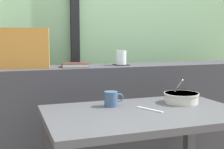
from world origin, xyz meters
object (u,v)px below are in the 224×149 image
at_px(coaster_square, 121,65).
at_px(throw_pillow, 24,48).
at_px(juice_glass, 121,58).
at_px(fork_utensil, 150,109).
at_px(closed_book, 75,65).
at_px(breakfast_table, 144,132).
at_px(ceramic_mug, 111,99).
at_px(soup_bowl, 181,98).

height_order(coaster_square, throw_pillow, throw_pillow).
bearing_deg(juice_glass, fork_utensil, -96.53).
xyz_separation_m(closed_book, fork_utensil, (0.27, -0.58, -0.20)).
bearing_deg(breakfast_table, fork_utensil, 14.53).
bearing_deg(ceramic_mug, throw_pillow, 133.25).
bearing_deg(closed_book, coaster_square, 4.83).
xyz_separation_m(closed_book, soup_bowl, (0.53, -0.48, -0.17)).
height_order(coaster_square, juice_glass, juice_glass).
bearing_deg(juice_glass, closed_book, -175.17).
distance_m(coaster_square, ceramic_mug, 0.54).
distance_m(coaster_square, soup_bowl, 0.57).
distance_m(closed_book, ceramic_mug, 0.47).
bearing_deg(throw_pillow, fork_utensil, -45.69).
bearing_deg(fork_utensil, closed_book, 89.81).
relative_size(breakfast_table, soup_bowl, 5.06).
relative_size(coaster_square, ceramic_mug, 0.88).
bearing_deg(fork_utensil, throw_pillow, 108.88).
xyz_separation_m(coaster_square, closed_book, (-0.34, -0.03, 0.01)).
height_order(breakfast_table, fork_utensil, fork_utensil).
distance_m(juice_glass, throw_pillow, 0.68).
relative_size(fork_utensil, ceramic_mug, 1.50).
bearing_deg(throw_pillow, ceramic_mug, -46.75).
height_order(closed_book, ceramic_mug, closed_book).
relative_size(throw_pillow, ceramic_mug, 2.83).
relative_size(breakfast_table, ceramic_mug, 9.20).
relative_size(throw_pillow, fork_utensil, 1.88).
bearing_deg(fork_utensil, coaster_square, 58.04).
bearing_deg(breakfast_table, throw_pillow, 132.13).
xyz_separation_m(throw_pillow, soup_bowl, (0.86, -0.52, -0.29)).
xyz_separation_m(coaster_square, fork_utensil, (-0.07, -0.61, -0.19)).
xyz_separation_m(closed_book, throw_pillow, (-0.33, 0.04, 0.12)).
relative_size(closed_book, fork_utensil, 1.24).
height_order(juice_glass, soup_bowl, juice_glass).
bearing_deg(closed_book, juice_glass, 4.83).
distance_m(soup_bowl, fork_utensil, 0.28).
bearing_deg(juice_glass, breakfast_table, -99.68).
bearing_deg(soup_bowl, ceramic_mug, 172.87).
relative_size(soup_bowl, ceramic_mug, 1.82).
xyz_separation_m(breakfast_table, closed_book, (-0.24, 0.59, 0.32)).
xyz_separation_m(breakfast_table, ceramic_mug, (-0.13, 0.16, 0.16)).
distance_m(soup_bowl, ceramic_mug, 0.42).
relative_size(juice_glass, ceramic_mug, 0.90).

